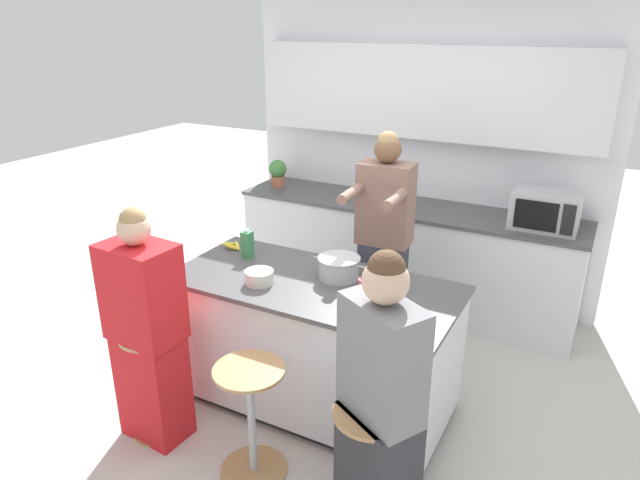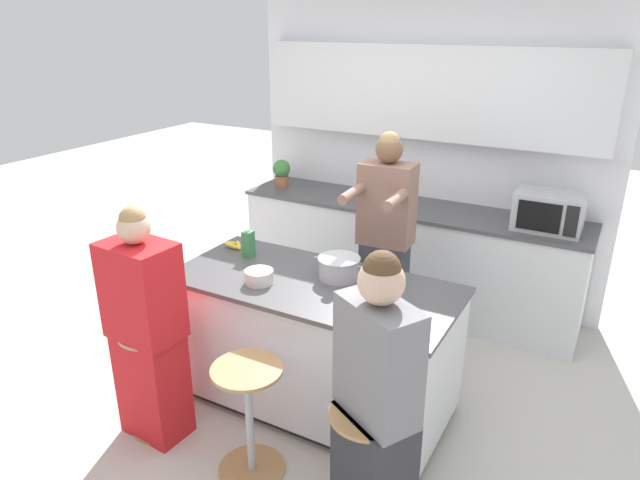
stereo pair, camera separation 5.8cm
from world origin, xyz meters
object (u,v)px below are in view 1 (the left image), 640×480
at_px(bar_stool_rightmost, 371,462).
at_px(person_wrapped_blanket, 147,334).
at_px(coffee_cup_near, 364,286).
at_px(fruit_bowl, 259,277).
at_px(person_cooking, 383,252).
at_px(potted_plant, 278,172).
at_px(juice_carton, 247,244).
at_px(microwave, 545,210).
at_px(bar_stool_leftmost, 157,376).
at_px(person_seated_near, 380,410).
at_px(kitchen_island, 314,343).
at_px(banana_bunch, 233,245).
at_px(bar_stool_center, 251,416).
at_px(cooking_pot, 339,268).

bearing_deg(bar_stool_rightmost, person_wrapped_blanket, 179.74).
bearing_deg(coffee_cup_near, fruit_bowl, -164.31).
height_order(bar_stool_rightmost, person_cooking, person_cooking).
distance_m(person_cooking, potted_plant, 1.70).
relative_size(juice_carton, potted_plant, 0.79).
bearing_deg(person_wrapped_blanket, coffee_cup_near, 38.73).
xyz_separation_m(coffee_cup_near, microwave, (0.77, 1.58, 0.13)).
xyz_separation_m(bar_stool_leftmost, person_wrapped_blanket, (0.01, -0.04, 0.31)).
bearing_deg(person_seated_near, potted_plant, 160.18).
relative_size(kitchen_island, juice_carton, 9.00).
distance_m(coffee_cup_near, potted_plant, 2.28).
xyz_separation_m(bar_stool_leftmost, potted_plant, (-0.56, 2.30, 0.67)).
bearing_deg(banana_bunch, person_wrapped_blanket, -86.26).
bearing_deg(bar_stool_leftmost, person_cooking, 58.08).
xyz_separation_m(bar_stool_rightmost, potted_plant, (-1.98, 2.35, 0.67)).
bearing_deg(juice_carton, bar_stool_center, -55.53).
relative_size(bar_stool_leftmost, juice_carton, 3.42).
distance_m(person_seated_near, coffee_cup_near, 0.86).
xyz_separation_m(bar_stool_center, fruit_bowl, (-0.29, 0.54, 0.54)).
distance_m(kitchen_island, cooking_pot, 0.53).
bearing_deg(coffee_cup_near, person_cooking, 103.55).
xyz_separation_m(bar_stool_center, cooking_pot, (0.11, 0.85, 0.57)).
bearing_deg(person_wrapped_blanket, person_seated_near, 3.80).
bearing_deg(bar_stool_rightmost, potted_plant, 130.16).
distance_m(kitchen_island, bar_stool_center, 0.72).
bearing_deg(bar_stool_leftmost, kitchen_island, 43.44).
bearing_deg(potted_plant, bar_stool_leftmost, -76.43).
bearing_deg(kitchen_island, juice_carton, 166.59).
xyz_separation_m(bar_stool_leftmost, person_seated_near, (1.46, -0.04, 0.31)).
distance_m(bar_stool_rightmost, cooking_pot, 1.20).
xyz_separation_m(bar_stool_rightmost, microwave, (0.39, 2.31, 0.68)).
bearing_deg(banana_bunch, bar_stool_rightmost, -32.37).
bearing_deg(microwave, potted_plant, 178.96).
bearing_deg(juice_carton, person_cooking, 38.35).
height_order(fruit_bowl, potted_plant, potted_plant).
height_order(kitchen_island, potted_plant, potted_plant).
distance_m(cooking_pot, coffee_cup_near, 0.26).
height_order(person_seated_near, fruit_bowl, person_seated_near).
xyz_separation_m(bar_stool_center, potted_plant, (-1.27, 2.34, 0.67)).
xyz_separation_m(bar_stool_center, banana_bunch, (-0.76, 0.92, 0.53)).
bearing_deg(banana_bunch, cooking_pot, -5.15).
bearing_deg(banana_bunch, microwave, 36.20).
bearing_deg(cooking_pot, kitchen_island, -128.80).
height_order(bar_stool_leftmost, coffee_cup_near, coffee_cup_near).
height_order(bar_stool_center, person_seated_near, person_seated_near).
height_order(bar_stool_rightmost, coffee_cup_near, coffee_cup_near).
relative_size(cooking_pot, coffee_cup_near, 3.25).
xyz_separation_m(bar_stool_leftmost, microwave, (1.82, 2.26, 0.68)).
relative_size(bar_stool_leftmost, microwave, 1.39).
bearing_deg(person_seated_near, bar_stool_leftmost, -152.14).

